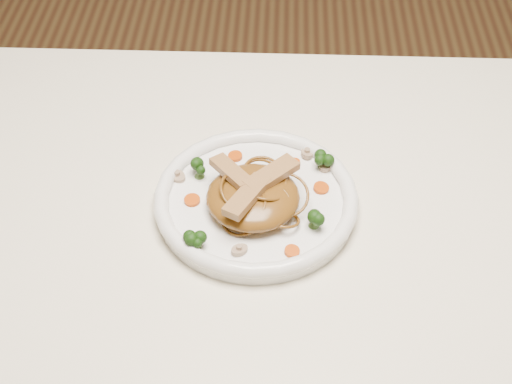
{
  "coord_description": "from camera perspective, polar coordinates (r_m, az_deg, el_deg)",
  "views": [
    {
      "loc": [
        -0.02,
        -0.64,
        1.46
      ],
      "look_at": [
        -0.04,
        0.05,
        0.78
      ],
      "focal_mm": 53.29,
      "sensor_mm": 36.0,
      "label": 1
    }
  ],
  "objects": [
    {
      "name": "carrot_0",
      "position": [
        1.02,
        2.83,
        2.18
      ],
      "size": [
        0.02,
        0.02,
        0.0
      ],
      "primitive_type": "cylinder",
      "rotation": [
        0.0,
        0.0,
        0.12
      ],
      "color": "#BD3F06",
      "rests_on": "plate"
    },
    {
      "name": "mushroom_1",
      "position": [
        1.02,
        5.28,
        1.98
      ],
      "size": [
        0.03,
        0.03,
        0.01
      ],
      "primitive_type": "cylinder",
      "rotation": [
        0.0,
        0.0,
        1.24
      ],
      "color": "tan",
      "rests_on": "plate"
    },
    {
      "name": "broccoli_1",
      "position": [
        1.0,
        -4.3,
        1.87
      ],
      "size": [
        0.04,
        0.04,
        0.03
      ],
      "primitive_type": null,
      "rotation": [
        0.0,
        0.0,
        0.31
      ],
      "color": "#163C0C",
      "rests_on": "plate"
    },
    {
      "name": "chicken_c",
      "position": [
        0.92,
        -0.7,
        -0.33
      ],
      "size": [
        0.06,
        0.08,
        0.01
      ],
      "primitive_type": "cube",
      "rotation": [
        0.0,
        0.0,
        4.2
      ],
      "color": "#A6874E",
      "rests_on": "noodle_mound"
    },
    {
      "name": "chicken_b",
      "position": [
        0.96,
        -1.87,
        1.52
      ],
      "size": [
        0.06,
        0.07,
        0.01
      ],
      "primitive_type": "cube",
      "rotation": [
        0.0,
        0.0,
        2.26
      ],
      "color": "#A6874E",
      "rests_on": "noodle_mound"
    },
    {
      "name": "table",
      "position": [
        1.03,
        2.37,
        -7.01
      ],
      "size": [
        1.2,
        0.8,
        0.75
      ],
      "color": "#F1E6CC",
      "rests_on": "ground"
    },
    {
      "name": "mushroom_2",
      "position": [
        1.01,
        -5.94,
        1.2
      ],
      "size": [
        0.04,
        0.04,
        0.01
      ],
      "primitive_type": "cylinder",
      "rotation": [
        0.0,
        0.0,
        -0.74
      ],
      "color": "tan",
      "rests_on": "plate"
    },
    {
      "name": "carrot_3",
      "position": [
        1.03,
        -1.57,
        2.7
      ],
      "size": [
        0.02,
        0.02,
        0.0
      ],
      "primitive_type": "cylinder",
      "rotation": [
        0.0,
        0.0,
        -0.09
      ],
      "color": "#BD3F06",
      "rests_on": "plate"
    },
    {
      "name": "mushroom_3",
      "position": [
        1.04,
        3.85,
        2.91
      ],
      "size": [
        0.03,
        0.03,
        0.01
      ],
      "primitive_type": "cylinder",
      "rotation": [
        0.0,
        0.0,
        1.63
      ],
      "color": "tan",
      "rests_on": "plate"
    },
    {
      "name": "broccoli_0",
      "position": [
        1.01,
        5.12,
        2.51
      ],
      "size": [
        0.03,
        0.03,
        0.03
      ],
      "primitive_type": null,
      "rotation": [
        0.0,
        0.0,
        -0.18
      ],
      "color": "#163C0C",
      "rests_on": "plate"
    },
    {
      "name": "chicken_a",
      "position": [
        0.95,
        1.16,
        1.3
      ],
      "size": [
        0.07,
        0.07,
        0.01
      ],
      "primitive_type": "cube",
      "rotation": [
        0.0,
        0.0,
        0.78
      ],
      "color": "#A6874E",
      "rests_on": "noodle_mound"
    },
    {
      "name": "mushroom_0",
      "position": [
        0.91,
        -1.26,
        -4.38
      ],
      "size": [
        0.03,
        0.03,
        0.01
      ],
      "primitive_type": "cylinder",
      "rotation": [
        0.0,
        0.0,
        0.65
      ],
      "color": "tan",
      "rests_on": "plate"
    },
    {
      "name": "broccoli_2",
      "position": [
        0.91,
        -4.65,
        -3.58
      ],
      "size": [
        0.03,
        0.03,
        0.03
      ],
      "primitive_type": null,
      "rotation": [
        0.0,
        0.0,
        0.1
      ],
      "color": "#163C0C",
      "rests_on": "plate"
    },
    {
      "name": "plate",
      "position": [
        0.98,
        0.0,
        -0.91
      ],
      "size": [
        0.29,
        0.29,
        0.02
      ],
      "primitive_type": "cylinder",
      "rotation": [
        0.0,
        0.0,
        0.12
      ],
      "color": "white",
      "rests_on": "table"
    },
    {
      "name": "carrot_4",
      "position": [
        0.91,
        2.72,
        -4.47
      ],
      "size": [
        0.02,
        0.02,
        0.0
      ],
      "primitive_type": "cylinder",
      "rotation": [
        0.0,
        0.0,
        0.01
      ],
      "color": "#BD3F06",
      "rests_on": "plate"
    },
    {
      "name": "carrot_2",
      "position": [
        0.99,
        4.91,
        0.3
      ],
      "size": [
        0.02,
        0.02,
        0.0
      ],
      "primitive_type": "cylinder",
      "rotation": [
        0.0,
        0.0,
        0.19
      ],
      "color": "#BD3F06",
      "rests_on": "plate"
    },
    {
      "name": "carrot_1",
      "position": [
        0.98,
        -4.82,
        -0.62
      ],
      "size": [
        0.03,
        0.03,
        0.0
      ],
      "primitive_type": "cylinder",
      "rotation": [
        0.0,
        0.0,
        0.24
      ],
      "color": "#BD3F06",
      "rests_on": "plate"
    },
    {
      "name": "noodle_mound",
      "position": [
        0.95,
        -0.23,
        -0.39
      ],
      "size": [
        0.15,
        0.15,
        0.04
      ],
      "primitive_type": "ellipsoid",
      "rotation": [
        0.0,
        0.0,
        -0.28
      ],
      "color": "brown",
      "rests_on": "plate"
    },
    {
      "name": "broccoli_3",
      "position": [
        0.94,
        4.41,
        -1.84
      ],
      "size": [
        0.04,
        0.04,
        0.03
      ],
      "primitive_type": null,
      "rotation": [
        0.0,
        0.0,
        0.36
      ],
      "color": "#163C0C",
      "rests_on": "plate"
    }
  ]
}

